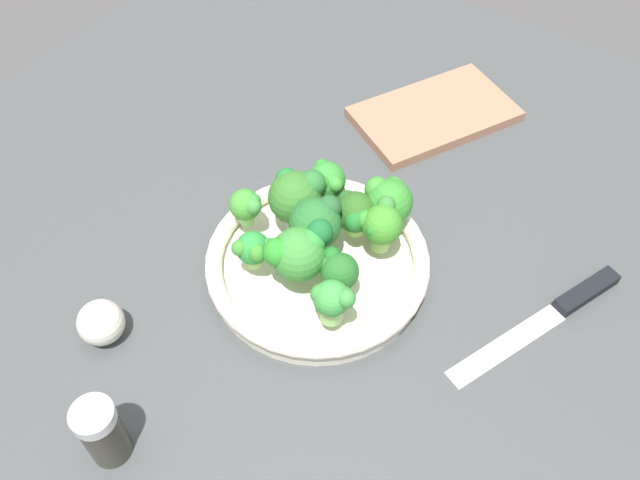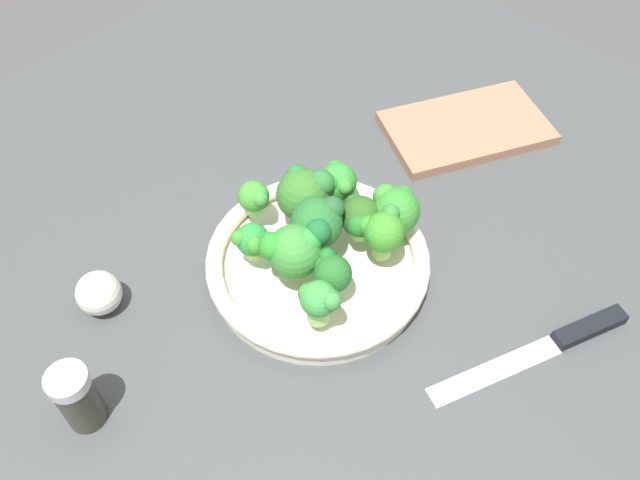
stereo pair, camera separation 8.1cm
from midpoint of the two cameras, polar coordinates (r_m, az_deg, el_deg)
The scene contains 17 objects.
ground_plane at distance 88.52cm, azimuth 3.55°, elevation -2.43°, with size 130.00×130.00×2.50cm, color #414546.
bowl at distance 84.63cm, azimuth 2.73°, elevation -2.26°, with size 28.18×28.18×3.86cm.
broccoli_floret_0 at distance 78.12cm, azimuth 0.55°, elevation -0.95°, with size 6.75×6.50×7.38cm.
broccoli_floret_1 at distance 80.57cm, azimuth -2.86°, elevation -0.23°, with size 4.47×4.53×5.14cm.
broccoli_floret_2 at distance 77.62cm, azimuth 3.94°, elevation -2.92°, with size 4.52×5.00×5.52cm.
broccoli_floret_3 at distance 84.94cm, azimuth -2.85°, elevation 3.47°, with size 4.06×4.62×5.33cm.
broccoli_floret_4 at distance 84.12cm, azimuth 9.15°, elevation 2.52°, with size 6.07×6.57×6.56cm.
broccoli_floret_5 at distance 85.99cm, azimuth 4.20°, elevation 4.75°, with size 4.97×5.24×6.38cm.
broccoli_floret_6 at distance 84.16cm, azimuth 1.42°, elevation 3.84°, with size 7.06×6.79×7.41cm.
broccoli_floret_7 at distance 80.87cm, azimuth 8.18°, elevation 0.51°, with size 5.62×5.61×6.69cm.
broccoli_floret_8 at distance 83.19cm, azimuth 6.23°, elevation 1.82°, with size 5.64×5.41×5.91cm.
broccoli_floret_9 at distance 80.07cm, azimuth 2.67°, elevation 1.38°, with size 6.74×6.67×7.89cm.
broccoli_floret_10 at distance 74.76cm, azimuth 3.04°, elevation -5.33°, with size 4.22×5.14×6.04cm.
knife at distance 86.09cm, azimuth 22.02°, elevation -8.24°, with size 25.50×12.38×1.50cm.
cutting_board at distance 107.07cm, azimuth 14.45°, elevation 9.08°, with size 24.18×14.22×1.60cm, color #A17053.
garlic_bulb at distance 84.14cm, azimuth -15.67°, elevation -4.53°, with size 5.52×5.52×5.52cm, color silver.
pepper_shaker at distance 75.27cm, azimuth -16.98°, elevation -12.88°, with size 4.46×4.46×9.07cm.
Camera 2 is at (39.57, 35.32, 69.66)cm, focal length 37.73 mm.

